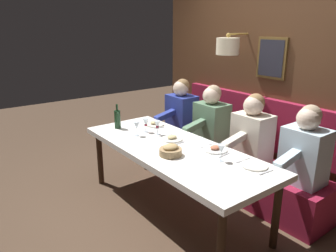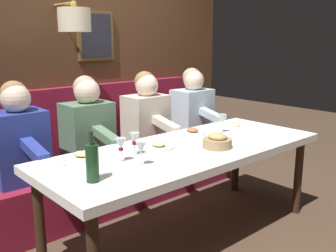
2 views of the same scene
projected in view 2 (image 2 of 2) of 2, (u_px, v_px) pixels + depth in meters
name	position (u px, v px, depth m)	size (l,w,h in m)	color
ground_plane	(186.00, 236.00, 3.09)	(12.00, 12.00, 0.00)	#4C3828
dining_table	(187.00, 155.00, 2.94)	(0.90, 2.29, 0.74)	white
banquette_bench	(122.00, 180.00, 3.69)	(0.52, 2.49, 0.45)	maroon
back_wall_panel	(85.00, 57.00, 3.85)	(0.59, 3.69, 2.90)	#51331E
diner_nearest	(193.00, 108.00, 4.16)	(0.60, 0.40, 0.79)	silver
diner_near	(146.00, 115.00, 3.75)	(0.60, 0.40, 0.79)	beige
diner_middle	(88.00, 125.00, 3.33)	(0.60, 0.40, 0.79)	#567A5B
diner_far	(18.00, 137.00, 2.94)	(0.60, 0.40, 0.79)	#283893
place_setting_0	(81.00, 156.00, 2.64)	(0.24, 0.32, 0.05)	silver
place_setting_1	(192.00, 132.00, 3.34)	(0.24, 0.33, 0.05)	white
place_setting_2	(228.00, 124.00, 3.66)	(0.24, 0.31, 0.01)	silver
place_setting_3	(158.00, 146.00, 2.89)	(0.24, 0.32, 0.05)	silver
wine_glass_0	(121.00, 145.00, 2.55)	(0.07, 0.07, 0.16)	silver
wine_glass_1	(134.00, 139.00, 2.70)	(0.07, 0.07, 0.16)	silver
wine_glass_2	(141.00, 148.00, 2.47)	(0.07, 0.07, 0.16)	silver
wine_glass_3	(223.00, 119.00, 3.35)	(0.07, 0.07, 0.16)	silver
wine_bottle	(92.00, 162.00, 2.20)	(0.08, 0.08, 0.30)	#19381E
bread_bowl	(217.00, 141.00, 2.90)	(0.22, 0.22, 0.12)	#9E7F56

